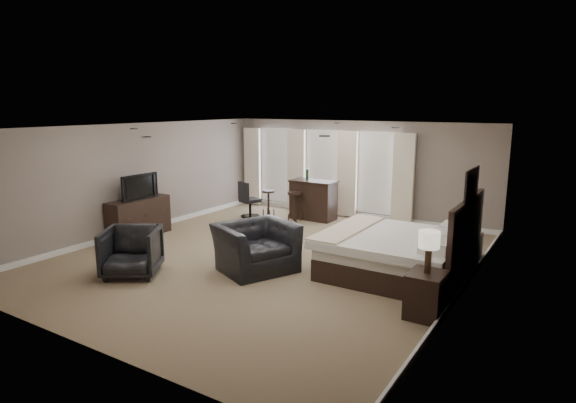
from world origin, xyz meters
The scene contains 16 objects.
room centered at (0.00, 0.00, 1.30)m, with size 7.60×8.60×2.64m.
window_bay centered at (-1.00, 4.11, 1.20)m, with size 5.25×0.20×2.30m.
bed centered at (2.58, 0.37, 0.76)m, with size 2.40×2.29×1.52m, color silver.
nightstand_near centered at (3.47, -1.08, 0.33)m, with size 0.50×0.61×0.66m, color black.
nightstand_far centered at (3.47, 1.82, 0.28)m, with size 0.42×0.51×0.56m, color black.
lamp_near centered at (3.47, -1.08, 0.97)m, with size 0.30×0.30×0.62m, color beige.
lamp_far centered at (3.47, 1.82, 0.89)m, with size 0.32×0.32×0.66m, color beige.
wall_art centered at (3.70, 0.37, 1.75)m, with size 0.04×0.96×0.56m, color slate.
dresser centered at (-3.45, -0.29, 0.45)m, with size 0.50×1.54×0.89m, color black.
tv centered at (-3.45, -0.29, 0.96)m, with size 1.01×0.58×0.13m, color black.
armchair_near centered at (0.22, -0.75, 0.59)m, with size 1.35×0.88×1.18m, color black.
armchair_far centered at (-1.51, -2.16, 0.48)m, with size 0.94×0.88×0.96m, color black.
bar_counter centered at (-0.84, 3.36, 0.53)m, with size 1.21×0.63×1.06m, color black.
bar_stool_left centered at (-2.09, 3.06, 0.35)m, with size 0.34×0.34×0.71m, color black.
bar_stool_right centered at (-1.14, 2.88, 0.39)m, with size 0.37×0.37×0.78m, color black.
desk_chair centered at (-2.41, 2.64, 0.49)m, with size 0.50×0.50×0.99m, color black.
Camera 1 is at (5.23, -7.68, 3.03)m, focal length 30.00 mm.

